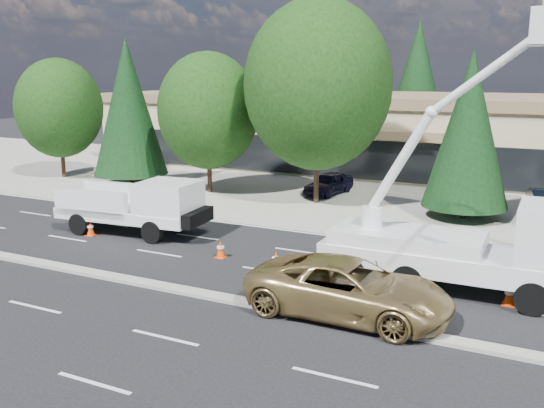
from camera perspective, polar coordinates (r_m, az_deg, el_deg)
The scene contains 19 objects.
ground at distance 19.90m, azimuth -4.51°, elevation -8.98°, with size 140.00×140.00×0.00m, color black.
concrete_apron at distance 37.80m, azimuth 11.26°, elevation 1.13°, with size 140.00×22.00×0.01m, color gray.
road_median at distance 19.87m, azimuth -4.51°, elevation -8.82°, with size 120.00×0.55×0.12m, color gray.
strip_mall at distance 47.02m, azimuth 14.68°, elevation 6.62°, with size 50.40×15.40×5.50m.
tree_front_a at distance 44.24m, azimuth -19.40°, elevation 8.50°, with size 5.86×5.86×8.13m.
tree_front_b at distance 40.16m, azimuth -13.36°, elevation 8.88°, with size 4.73×4.73×9.33m.
tree_front_c at distance 36.62m, azimuth -6.02°, elevation 8.71°, with size 6.06×6.06×8.42m.
tree_front_d at distance 33.33m, azimuth 4.32°, elevation 11.11°, with size 8.01×8.01×11.12m.
tree_front_e at distance 31.30m, azimuth 18.03°, elevation 6.68°, with size 4.21×4.21×8.29m.
tree_back_a at distance 64.14m, azimuth 0.99°, elevation 10.18°, with size 4.50×4.50×8.86m.
tree_back_b at distance 59.42m, azimuth 13.52°, elevation 11.24°, with size 6.03×6.03×11.89m.
utility_pickup at distance 27.97m, azimuth -12.43°, elevation -0.72°, with size 6.74×3.05×2.51m.
bucket_truck at distance 20.86m, azimuth 18.56°, elevation -2.47°, with size 8.53×2.86×9.98m.
traffic_cone_a at distance 28.41m, azimuth -16.72°, elevation -2.19°, with size 0.40×0.40×0.70m.
traffic_cone_b at distance 24.12m, azimuth -4.86°, elevation -4.27°, with size 0.40×0.40×0.70m.
traffic_cone_c at distance 22.66m, azimuth 0.37°, elevation -5.33°, with size 0.40×0.40×0.70m.
traffic_cone_d at distance 20.69m, azimuth 21.42°, elevation -7.97°, with size 0.40×0.40×0.70m.
minivan at distance 18.50m, azimuth 7.28°, elevation -7.89°, with size 2.84×6.17×1.71m, color #9B804B.
parked_car_west at distance 36.47m, azimuth 5.36°, elevation 1.96°, with size 1.57×3.90×1.33m, color black.
Camera 1 is at (9.63, -15.83, 7.24)m, focal length 40.00 mm.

